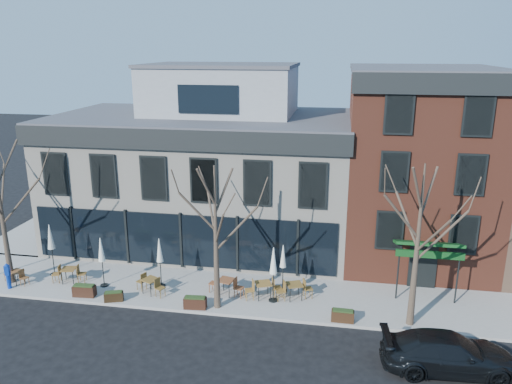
% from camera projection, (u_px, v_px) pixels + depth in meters
% --- Properties ---
extents(ground, '(120.00, 120.00, 0.00)m').
position_uv_depth(ground, '(183.00, 271.00, 28.37)').
color(ground, black).
rests_on(ground, ground).
extents(sidewalk_front, '(33.50, 4.70, 0.15)m').
position_uv_depth(sidewalk_front, '(230.00, 292.00, 25.79)').
color(sidewalk_front, gray).
rests_on(sidewalk_front, ground).
extents(sidewalk_side, '(4.50, 12.00, 0.15)m').
position_uv_depth(sidewalk_side, '(58.00, 223.00, 35.86)').
color(sidewalk_side, gray).
rests_on(sidewalk_side, ground).
extents(corner_building, '(18.39, 10.39, 11.10)m').
position_uv_depth(corner_building, '(206.00, 169.00, 31.82)').
color(corner_building, beige).
rests_on(corner_building, ground).
extents(red_brick_building, '(8.20, 11.78, 11.18)m').
position_uv_depth(red_brick_building, '(417.00, 163.00, 29.38)').
color(red_brick_building, brown).
rests_on(red_brick_building, ground).
extents(tree_corner, '(3.93, 3.98, 7.92)m').
position_uv_depth(tree_corner, '(1.00, 209.00, 25.53)').
color(tree_corner, '#382B21').
rests_on(tree_corner, sidewalk_front).
extents(tree_mid, '(3.50, 3.55, 7.04)m').
position_uv_depth(tree_mid, '(216.00, 237.00, 23.12)').
color(tree_mid, '#382B21').
rests_on(tree_mid, sidewalk_front).
extents(tree_right, '(3.72, 3.77, 7.48)m').
position_uv_depth(tree_right, '(418.00, 245.00, 21.59)').
color(tree_right, '#382B21').
rests_on(tree_right, sidewalk_front).
extents(parked_sedan, '(5.35, 2.52, 1.51)m').
position_uv_depth(parked_sedan, '(449.00, 353.00, 19.51)').
color(parked_sedan, black).
rests_on(parked_sedan, ground).
extents(call_box, '(0.28, 0.28, 1.41)m').
position_uv_depth(call_box, '(8.00, 275.00, 25.80)').
color(call_box, '#0C319E').
rests_on(call_box, sidewalk_front).
extents(cafe_set_0, '(1.63, 0.81, 0.84)m').
position_uv_depth(cafe_set_0, '(16.00, 275.00, 26.49)').
color(cafe_set_0, brown).
rests_on(cafe_set_0, sidewalk_front).
extents(cafe_set_1, '(1.85, 0.85, 0.95)m').
position_uv_depth(cafe_set_1, '(69.00, 273.00, 26.57)').
color(cafe_set_1, brown).
rests_on(cafe_set_1, sidewalk_front).
extents(cafe_set_2, '(1.82, 1.16, 0.95)m').
position_uv_depth(cafe_set_2, '(151.00, 284.00, 25.39)').
color(cafe_set_2, brown).
rests_on(cafe_set_2, sidewalk_front).
extents(cafe_set_3, '(1.94, 0.91, 1.00)m').
position_uv_depth(cafe_set_3, '(226.00, 285.00, 25.23)').
color(cafe_set_3, brown).
rests_on(cafe_set_3, sidewalk_front).
extents(cafe_set_4, '(1.94, 1.14, 1.00)m').
position_uv_depth(cafe_set_4, '(263.00, 288.00, 24.88)').
color(cafe_set_4, brown).
rests_on(cafe_set_4, sidewalk_front).
extents(cafe_set_5, '(1.93, 1.13, 1.00)m').
position_uv_depth(cafe_set_5, '(294.00, 289.00, 24.78)').
color(cafe_set_5, brown).
rests_on(cafe_set_5, sidewalk_front).
extents(umbrella_0, '(0.47, 0.47, 2.93)m').
position_uv_depth(umbrella_0, '(51.00, 240.00, 26.98)').
color(umbrella_0, black).
rests_on(umbrella_0, sidewalk_front).
extents(umbrella_1, '(0.43, 0.43, 2.70)m').
position_uv_depth(umbrella_1, '(101.00, 252.00, 25.74)').
color(umbrella_1, black).
rests_on(umbrella_1, sidewalk_front).
extents(umbrella_2, '(0.43, 0.43, 2.67)m').
position_uv_depth(umbrella_2, '(160.00, 253.00, 25.71)').
color(umbrella_2, black).
rests_on(umbrella_2, sidewalk_front).
extents(umbrella_3, '(0.46, 0.46, 2.85)m').
position_uv_depth(umbrella_3, '(273.00, 264.00, 24.15)').
color(umbrella_3, black).
rests_on(umbrella_3, sidewalk_front).
extents(umbrella_4, '(0.41, 0.41, 2.54)m').
position_uv_depth(umbrella_4, '(283.00, 259.00, 25.25)').
color(umbrella_4, black).
rests_on(umbrella_4, sidewalk_front).
extents(planter_0, '(1.14, 0.52, 0.63)m').
position_uv_depth(planter_0, '(84.00, 290.00, 25.12)').
color(planter_0, black).
rests_on(planter_0, sidewalk_front).
extents(planter_1, '(0.98, 0.63, 0.51)m').
position_uv_depth(planter_1, '(114.00, 296.00, 24.65)').
color(planter_1, black).
rests_on(planter_1, sidewalk_front).
extents(planter_2, '(1.11, 0.52, 0.60)m').
position_uv_depth(planter_2, '(195.00, 302.00, 23.95)').
color(planter_2, '#331A11').
rests_on(planter_2, sidewalk_front).
extents(planter_3, '(1.04, 0.44, 0.58)m').
position_uv_depth(planter_3, '(343.00, 316.00, 22.82)').
color(planter_3, '#311E10').
rests_on(planter_3, sidewalk_front).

